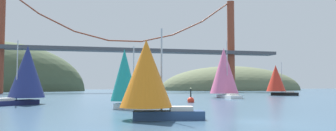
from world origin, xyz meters
name	(u,v)px	position (x,y,z in m)	size (l,w,h in m)	color
ground_plane	(258,122)	(0.00, 0.00, 0.00)	(360.00, 360.00, 0.00)	#385670
headland_right	(232,90)	(60.00, 135.00, 0.00)	(76.13, 44.00, 24.97)	#5B6647
suspension_bridge	(125,47)	(0.00, 95.00, 16.48)	(118.97, 6.00, 35.97)	brown
sailboat_orange_sail	(148,76)	(-7.89, 3.51, 3.54)	(7.24, 4.94, 7.46)	navy
sailboat_pink_spinnaker	(224,72)	(16.14, 43.49, 5.72)	(6.40, 10.08, 12.11)	white
sailboat_navy_sail	(26,73)	(-21.39, 27.99, 4.49)	(8.65, 8.82, 9.13)	#191E4C
sailboat_scarlet_sail	(276,79)	(35.80, 54.54, 4.32)	(8.39, 7.83, 8.79)	black
sailboat_teal_sail	(126,77)	(-8.36, 15.77, 3.69)	(6.41, 5.53, 7.33)	white
channel_buoy	(191,100)	(3.34, 27.31, 0.37)	(1.10, 1.10, 2.64)	red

